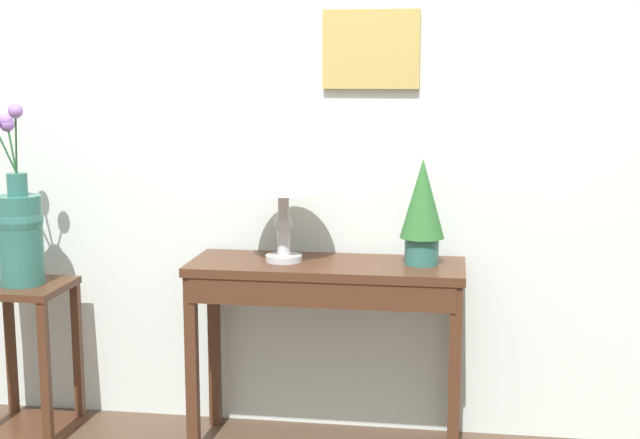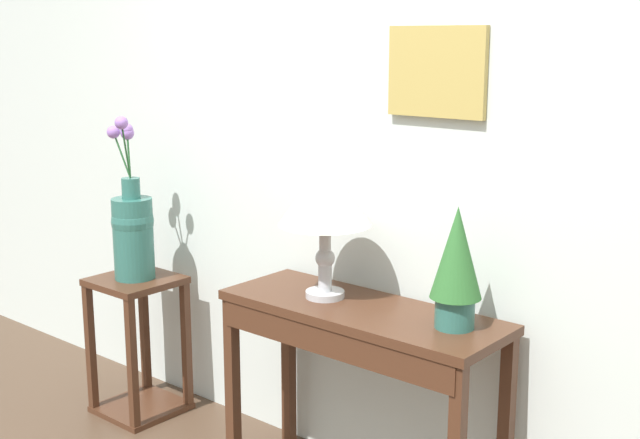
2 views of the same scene
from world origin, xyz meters
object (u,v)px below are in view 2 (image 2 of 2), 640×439
(potted_plant_on_console, at_px, (457,263))
(pedestal_stand_left, at_px, (139,345))
(table_lamp, at_px, (325,195))
(flower_vase_tall, at_px, (133,227))
(console_table, at_px, (357,341))

(potted_plant_on_console, relative_size, pedestal_stand_left, 0.64)
(table_lamp, height_order, pedestal_stand_left, table_lamp)
(pedestal_stand_left, bearing_deg, flower_vase_tall, -165.88)
(pedestal_stand_left, bearing_deg, console_table, 1.00)
(console_table, xyz_separation_m, table_lamp, (-0.17, 0.02, 0.51))
(console_table, relative_size, potted_plant_on_console, 2.62)
(console_table, distance_m, table_lamp, 0.54)
(table_lamp, relative_size, potted_plant_on_console, 1.27)
(table_lamp, relative_size, flower_vase_tall, 0.71)
(flower_vase_tall, bearing_deg, pedestal_stand_left, 14.12)
(console_table, height_order, flower_vase_tall, flower_vase_tall)
(console_table, xyz_separation_m, potted_plant_on_console, (0.37, 0.05, 0.35))
(console_table, relative_size, table_lamp, 2.06)
(console_table, distance_m, potted_plant_on_console, 0.51)
(table_lamp, distance_m, flower_vase_tall, 1.12)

